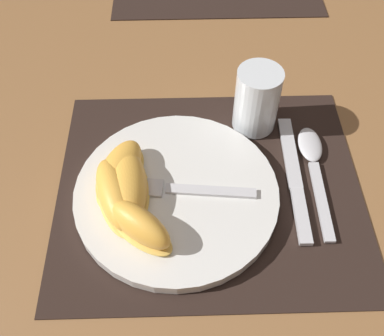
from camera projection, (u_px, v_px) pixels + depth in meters
ground_plane at (209, 188)px, 0.61m from camera, size 3.00×3.00×0.00m
placemat at (210, 187)px, 0.61m from camera, size 0.41×0.35×0.00m
plate at (177, 194)px, 0.59m from camera, size 0.27×0.27×0.02m
juice_glass at (256, 102)px, 0.64m from camera, size 0.06×0.06×0.10m
knife at (295, 179)px, 0.61m from camera, size 0.02×0.21×0.01m
spoon at (313, 159)px, 0.63m from camera, size 0.03×0.19×0.01m
fork at (169, 189)px, 0.58m from camera, size 0.19×0.04×0.00m
citrus_wedge_0 at (120, 171)px, 0.59m from camera, size 0.08×0.12×0.04m
citrus_wedge_1 at (128, 188)px, 0.57m from camera, size 0.06×0.12×0.04m
citrus_wedge_2 at (115, 195)px, 0.56m from camera, size 0.08×0.12×0.04m
citrus_wedge_3 at (139, 225)px, 0.53m from camera, size 0.10×0.09×0.04m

